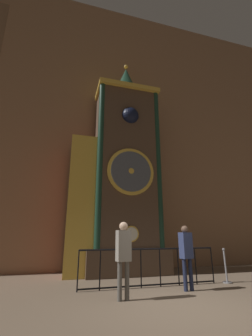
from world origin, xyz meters
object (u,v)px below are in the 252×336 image
clock_tower (119,174)px  visitor_far (186,251)px  stanchion_post (226,271)px  visitor_near (123,251)px

clock_tower → visitor_far: 4.36m
visitor_far → stanchion_post: (1.72, 0.60, -0.69)m
clock_tower → visitor_near: 4.52m
clock_tower → visitor_far: size_ratio=5.64×
visitor_near → stanchion_post: size_ratio=1.71×
visitor_far → clock_tower: bearing=99.1°
visitor_near → visitor_far: 2.00m
clock_tower → stanchion_post: clock_tower is taller
clock_tower → visitor_near: (-0.73, -3.42, -2.87)m
stanchion_post → visitor_near: bearing=-164.6°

